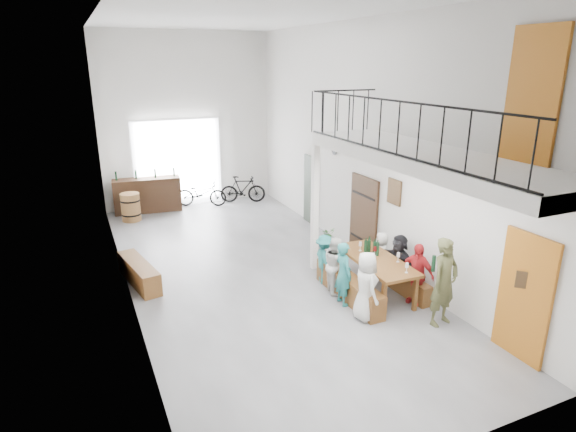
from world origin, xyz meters
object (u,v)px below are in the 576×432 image
tasting_table (376,262)px  side_bench (139,273)px  bicycle_near (201,193)px  oak_barrel (131,207)px  host_standing (444,282)px  serving_counter (148,195)px  bench_inner (349,287)px

tasting_table → side_bench: 5.02m
tasting_table → bicycle_near: size_ratio=1.28×
side_bench → bicycle_near: (2.72, 5.18, 0.19)m
side_bench → bicycle_near: bearing=62.3°
side_bench → bicycle_near: 5.86m
oak_barrel → host_standing: size_ratio=0.51×
bicycle_near → tasting_table: bearing=-142.7°
tasting_table → side_bench: bearing=152.8°
oak_barrel → host_standing: (4.38, -8.49, 0.40)m
oak_barrel → serving_counter: serving_counter is taller
tasting_table → host_standing: bearing=-70.3°
serving_counter → host_standing: 9.99m
serving_counter → host_standing: bearing=-61.8°
side_bench → oak_barrel: (0.40, 4.53, 0.18)m
side_bench → serving_counter: bearing=79.2°
host_standing → bicycle_near: 9.39m
oak_barrel → serving_counter: 0.98m
host_standing → oak_barrel: bearing=105.8°
serving_counter → tasting_table: bearing=-60.9°
serving_counter → side_bench: bearing=-94.8°
oak_barrel → bicycle_near: 2.41m
tasting_table → bench_inner: bearing=178.2°
serving_counter → host_standing: host_standing is taller
tasting_table → oak_barrel: (-3.94, 7.03, -0.28)m
bench_inner → side_bench: 4.48m
bench_inner → bicycle_near: (-1.03, 7.63, 0.18)m
bicycle_near → oak_barrel: bearing=131.2°
side_bench → oak_barrel: 4.55m
tasting_table → oak_barrel: bearing=122.0°
tasting_table → serving_counter: size_ratio=1.02×
host_standing → bench_inner: bearing=112.9°
tasting_table → bench_inner: size_ratio=0.98×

